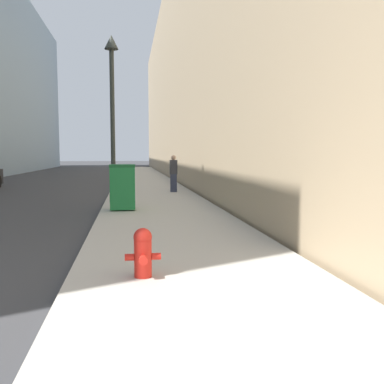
# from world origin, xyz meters

# --- Properties ---
(sidewalk_right) EXTENTS (3.50, 60.00, 0.14)m
(sidewalk_right) POSITION_xyz_m (5.80, 18.00, 0.07)
(sidewalk_right) COLOR #ADA89E
(sidewalk_right) RESTS_ON ground
(building_right_stone) EXTENTS (12.00, 60.00, 14.20)m
(building_right_stone) POSITION_xyz_m (13.65, 26.00, 7.10)
(building_right_stone) COLOR tan
(building_right_stone) RESTS_ON ground
(fire_hydrant) EXTENTS (0.47, 0.36, 0.65)m
(fire_hydrant) POSITION_xyz_m (5.04, 0.61, 0.47)
(fire_hydrant) COLOR red
(fire_hydrant) RESTS_ON sidewalk_right
(trash_bin) EXTENTS (0.72, 0.60, 1.31)m
(trash_bin) POSITION_xyz_m (4.68, 7.41, 0.81)
(trash_bin) COLOR #1E7538
(trash_bin) RESTS_ON sidewalk_right
(lamppost) EXTENTS (0.46, 0.46, 5.47)m
(lamppost) POSITION_xyz_m (4.35, 9.61, 3.57)
(lamppost) COLOR #2D332D
(lamppost) RESTS_ON sidewalk_right
(pedestrian_on_sidewalk) EXTENTS (0.31, 0.20, 1.55)m
(pedestrian_on_sidewalk) POSITION_xyz_m (6.72, 13.06, 0.91)
(pedestrian_on_sidewalk) COLOR #2D3347
(pedestrian_on_sidewalk) RESTS_ON sidewalk_right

